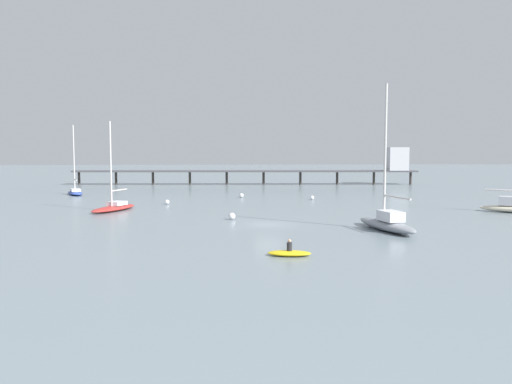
# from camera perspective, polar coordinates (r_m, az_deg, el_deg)

# --- Properties ---
(ground_plane) EXTENTS (400.00, 400.00, 0.00)m
(ground_plane) POSITION_cam_1_polar(r_m,az_deg,el_deg) (49.04, 1.42, -3.66)
(ground_plane) COLOR gray
(pier) EXTENTS (70.65, 7.63, 7.68)m
(pier) POSITION_cam_1_polar(r_m,az_deg,el_deg) (106.02, 6.51, 2.92)
(pier) COLOR #4C4C51
(pier) RESTS_ON ground_plane
(sailboat_gray) EXTENTS (4.06, 9.02, 12.99)m
(sailboat_gray) POSITION_cam_1_polar(r_m,az_deg,el_deg) (46.91, 14.42, -3.21)
(sailboat_gray) COLOR gray
(sailboat_gray) RESTS_ON ground_plane
(sailboat_red) EXTENTS (5.24, 8.12, 10.47)m
(sailboat_red) POSITION_cam_1_polar(r_m,az_deg,el_deg) (62.44, -15.58, -1.51)
(sailboat_red) COLOR red
(sailboat_red) RESTS_ON ground_plane
(sailboat_blue) EXTENTS (4.66, 7.43, 11.12)m
(sailboat_blue) POSITION_cam_1_polar(r_m,az_deg,el_deg) (86.69, -19.55, 0.13)
(sailboat_blue) COLOR #2D4CB7
(sailboat_blue) RESTS_ON ground_plane
(dinghy_yellow) EXTENTS (3.11, 1.76, 1.14)m
(dinghy_yellow) POSITION_cam_1_polar(r_m,az_deg,el_deg) (34.84, 3.75, -6.79)
(dinghy_yellow) COLOR yellow
(dinghy_yellow) RESTS_ON ground_plane
(mooring_buoy_inner) EXTENTS (0.72, 0.72, 0.72)m
(mooring_buoy_inner) POSITION_cam_1_polar(r_m,az_deg,el_deg) (52.45, -2.70, -2.72)
(mooring_buoy_inner) COLOR silver
(mooring_buoy_inner) RESTS_ON ground_plane
(mooring_buoy_outer) EXTENTS (0.66, 0.66, 0.66)m
(mooring_buoy_outer) POSITION_cam_1_polar(r_m,az_deg,el_deg) (76.35, -1.64, -0.40)
(mooring_buoy_outer) COLOR silver
(mooring_buoy_outer) RESTS_ON ground_plane
(mooring_buoy_far) EXTENTS (0.60, 0.60, 0.60)m
(mooring_buoy_far) POSITION_cam_1_polar(r_m,az_deg,el_deg) (73.56, 6.28, -0.65)
(mooring_buoy_far) COLOR silver
(mooring_buoy_far) RESTS_ON ground_plane
(mooring_buoy_mid) EXTENTS (0.62, 0.62, 0.62)m
(mooring_buoy_mid) POSITION_cam_1_polar(r_m,az_deg,el_deg) (68.08, -9.91, -1.11)
(mooring_buoy_mid) COLOR silver
(mooring_buoy_mid) RESTS_ON ground_plane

